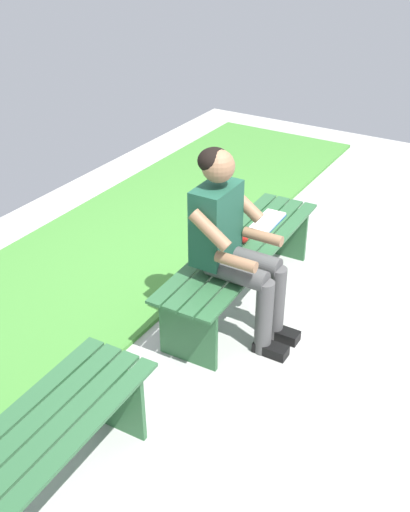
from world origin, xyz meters
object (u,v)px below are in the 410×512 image
(bench_far, at_px, (7,481))
(apple, at_px, (243,238))
(bench_near, at_px, (242,259))
(person_seated, at_px, (233,240))
(book_open, at_px, (266,223))

(bench_far, relative_size, apple, 22.15)
(apple, bearing_deg, bench_near, 28.43)
(person_seated, bearing_deg, book_open, -171.45)
(person_seated, height_order, apple, person_seated)
(bench_near, height_order, book_open, book_open)
(person_seated, relative_size, book_open, 3.01)
(bench_near, xyz_separation_m, book_open, (-0.37, -0.01, 0.12))
(bench_near, height_order, apple, apple)
(person_seated, bearing_deg, apple, -161.95)
(apple, distance_m, book_open, 0.33)
(bench_far, xyz_separation_m, book_open, (-2.52, -0.01, 0.12))
(bench_far, distance_m, person_seated, 1.85)
(bench_near, xyz_separation_m, person_seated, (0.34, 0.10, 0.35))
(person_seated, relative_size, apple, 16.16)
(bench_far, distance_m, book_open, 2.53)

